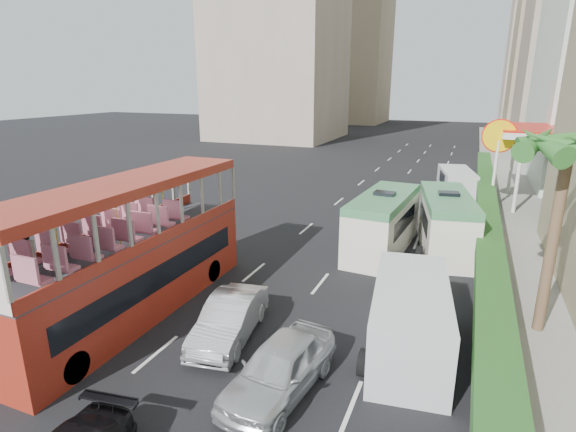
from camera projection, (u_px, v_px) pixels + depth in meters
The scene contains 16 objects.
ground_plane at pixel (284, 345), 14.81m from camera, with size 200.00×200.00×0.00m, color black.
double_decker_bus at pixel (132, 249), 16.28m from camera, with size 2.50×11.00×5.06m, color maroon.
car_silver_lane_a at pixel (230, 337), 15.28m from camera, with size 1.50×4.31×1.42m, color silver.
car_silver_lane_b at pixel (280, 391), 12.60m from camera, with size 1.79×4.44×1.51m, color silver.
van_asset at pixel (399, 218), 28.99m from camera, with size 1.99×4.32×1.20m, color silver.
minibus_near at pixel (383, 223), 22.83m from camera, with size 2.23×6.69×2.97m, color silver.
minibus_far at pixel (446, 223), 22.89m from camera, with size 2.21×6.64×2.94m, color silver.
panel_van_near at pixel (410, 319), 14.24m from camera, with size 2.27×5.67×2.27m, color silver.
panel_van_far at pixel (456, 184), 33.91m from camera, with size 2.11×5.28×2.11m, color silver.
sidewalk at pixel (523, 198), 33.71m from camera, with size 6.00×120.00×0.18m, color #99968C.
kerb_wall at pixel (485, 227), 24.79m from camera, with size 0.30×44.00×1.00m, color silver.
hedge at pixel (487, 213), 24.55m from camera, with size 1.10×44.00×0.70m, color #2D6626.
palm_tree at pixel (553, 241), 14.57m from camera, with size 0.36×0.36×6.40m, color brown.
shell_station at pixel (547, 168), 30.82m from camera, with size 6.50×8.00×5.50m, color silver.
tower_far_b at pixel (547, 27), 95.31m from camera, with size 14.00×14.00×40.00m, color tan.
tower_left_b at pixel (351, 13), 96.22m from camera, with size 16.00×16.00×46.00m, color tan.
Camera 1 is at (5.05, -11.98, 8.28)m, focal length 28.00 mm.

